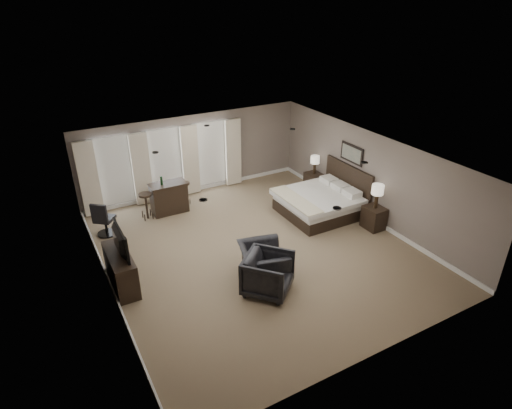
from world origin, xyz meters
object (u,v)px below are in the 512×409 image
armchair_near (263,258)px  armchair_far (268,272)px  bar_stool_left (147,206)px  bar_stool_right (185,193)px  nightstand_near (374,218)px  bar_counter (169,198)px  lamp_far (315,165)px  tv (118,251)px  dresser (121,270)px  nightstand_far (314,182)px  lamp_near (377,196)px  bed (319,193)px  desk_chair (105,218)px

armchair_near → armchair_far: bearing=175.6°
bar_stool_left → bar_stool_right: 1.41m
nightstand_near → bar_counter: bearing=141.6°
lamp_far → tv: (-6.92, -2.10, -0.01)m
nightstand_near → lamp_far: 2.96m
tv → bar_stool_left: tv is taller
dresser → nightstand_far: bearing=16.9°
lamp_near → tv: bearing=173.4°
nightstand_far → armchair_near: (-3.90, -3.36, 0.20)m
nightstand_far → dresser: bearing=-163.1°
bar_counter → nightstand_near: bearing=-38.4°
bed → tv: bed is taller
lamp_near → armchair_far: size_ratio=0.68×
dresser → bar_stool_right: (2.78, 3.30, -0.07)m
dresser → desk_chair: 2.54m
nightstand_far → armchair_near: size_ratio=0.53×
nightstand_far → tv: bearing=-163.1°
nightstand_near → tv: tv is taller
nightstand_far → armchair_near: bearing=-139.3°
nightstand_far → lamp_far: size_ratio=1.02×
nightstand_far → bar_stool_left: bearing=171.7°
nightstand_near → bar_stool_right: bar_stool_right is taller
armchair_far → bar_counter: size_ratio=0.93×
armchair_near → bar_stool_left: armchair_near is taller
armchair_near → bar_stool_left: bearing=35.5°
nightstand_near → armchair_near: bearing=-173.3°
nightstand_near → lamp_far: lamp_far is taller
nightstand_far → lamp_near: size_ratio=0.90×
lamp_near → tv: size_ratio=0.62×
bar_stool_left → armchair_near: bearing=-69.2°
armchair_far → bar_counter: 4.84m
nightstand_far → armchair_near: 5.15m
lamp_near → armchair_near: (-3.90, -0.46, -0.48)m
nightstand_far → bar_stool_left: 5.55m
lamp_far → nightstand_near: bearing=-90.0°
armchair_near → armchair_far: armchair_near is taller
tv → bar_stool_left: size_ratio=1.39×
bed → dresser: 6.07m
nightstand_far → bar_stool_right: bearing=163.8°
tv → armchair_far: 3.38m
bar_stool_left → bar_stool_right: bearing=16.5°
nightstand_far → bar_stool_left: size_ratio=0.77×
bed → nightstand_near: size_ratio=3.35×
lamp_far → armchair_near: size_ratio=0.52×
lamp_near → tv: 6.97m
tv → bar_counter: size_ratio=1.02×
nightstand_far → desk_chair: desk_chair is taller
bed → armchair_far: 4.05m
bar_counter → desk_chair: size_ratio=1.06×
nightstand_near → tv: (-6.92, 0.80, 0.60)m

